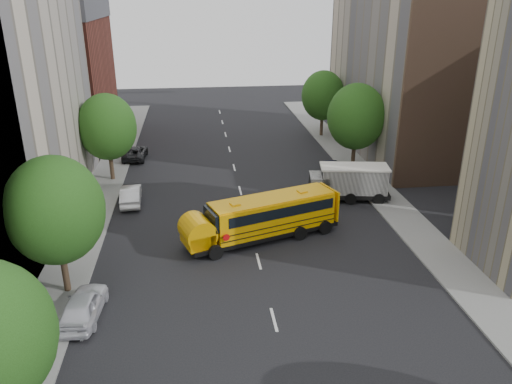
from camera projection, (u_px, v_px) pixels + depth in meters
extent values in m
plane|color=black|center=(255.00, 246.00, 32.81)|extent=(120.00, 120.00, 0.00)
cube|color=slate|center=(89.00, 222.00, 36.06)|extent=(3.00, 80.00, 0.12)
cube|color=slate|center=(394.00, 207.00, 38.73)|extent=(3.00, 80.00, 0.12)
cube|color=silver|center=(240.00, 191.00, 42.02)|extent=(0.15, 64.00, 0.01)
cube|color=maroon|center=(59.00, 82.00, 54.09)|extent=(10.00, 15.00, 13.00)
cube|color=#B7A78E|center=(408.00, 62.00, 49.97)|extent=(10.00, 22.00, 18.00)
cube|color=brown|center=(464.00, 80.00, 39.84)|extent=(10.10, 0.30, 18.00)
cylinder|color=#38281C|center=(65.00, 269.00, 27.32)|extent=(0.36, 0.36, 2.88)
ellipsoid|color=#1E4412|center=(55.00, 210.00, 26.01)|extent=(5.12, 5.12, 5.89)
cylinder|color=#38281C|center=(111.00, 165.00, 43.91)|extent=(0.36, 0.36, 2.81)
ellipsoid|color=#1E4412|center=(107.00, 127.00, 42.63)|extent=(4.99, 4.99, 5.74)
cylinder|color=#38281C|center=(353.00, 155.00, 46.43)|extent=(0.36, 0.36, 2.95)
ellipsoid|color=#1E4412|center=(356.00, 117.00, 45.09)|extent=(5.25, 5.25, 6.04)
cylinder|color=#38281C|center=(322.00, 124.00, 57.52)|extent=(0.36, 0.36, 2.74)
ellipsoid|color=#1E4412|center=(323.00, 95.00, 56.28)|extent=(4.86, 4.86, 5.59)
cube|color=black|center=(263.00, 232.00, 33.65)|extent=(10.75, 5.67, 0.28)
cube|color=#EEA404|center=(271.00, 213.00, 33.46)|extent=(8.77, 4.96, 2.16)
cube|color=#EEA404|center=(202.00, 237.00, 31.68)|extent=(2.30, 2.59, 0.94)
cube|color=black|center=(216.00, 218.00, 31.66)|extent=(1.14, 2.20, 1.13)
cube|color=#EEA404|center=(272.00, 198.00, 33.05)|extent=(8.71, 4.78, 0.13)
cube|color=black|center=(274.00, 206.00, 33.36)|extent=(8.08, 4.77, 0.71)
cube|color=black|center=(271.00, 223.00, 33.74)|extent=(8.79, 5.01, 0.06)
cube|color=black|center=(271.00, 218.00, 33.60)|extent=(8.79, 5.01, 0.06)
cube|color=#EEA404|center=(325.00, 202.00, 35.20)|extent=(0.89, 2.27, 2.16)
cube|color=#EEA404|center=(237.00, 204.00, 31.98)|extent=(0.72, 0.72, 0.09)
cube|color=#EEA404|center=(300.00, 192.00, 33.90)|extent=(0.72, 0.72, 0.09)
cylinder|color=#EEA404|center=(202.00, 230.00, 31.50)|extent=(2.57, 2.69, 1.98)
cylinder|color=red|center=(229.00, 236.00, 31.03)|extent=(0.46, 0.19, 0.47)
cylinder|color=black|center=(219.00, 251.00, 31.19)|extent=(0.98, 0.57, 0.94)
cylinder|color=black|center=(205.00, 236.00, 33.16)|extent=(0.98, 0.57, 0.94)
cylinder|color=black|center=(298.00, 233.00, 33.53)|extent=(0.98, 0.57, 0.94)
cylinder|color=black|center=(281.00, 220.00, 35.49)|extent=(0.98, 0.57, 0.94)
cylinder|color=black|center=(322.00, 228.00, 34.29)|extent=(0.98, 0.57, 0.94)
cylinder|color=black|center=(304.00, 215.00, 36.26)|extent=(0.98, 0.57, 0.94)
cube|color=black|center=(346.00, 193.00, 40.06)|extent=(6.93, 3.28, 0.33)
cube|color=silver|center=(354.00, 179.00, 39.60)|extent=(5.38, 2.92, 2.00)
cube|color=silver|center=(316.00, 183.00, 39.84)|extent=(1.88, 2.33, 1.33)
cube|color=silver|center=(355.00, 167.00, 39.21)|extent=(5.62, 3.06, 0.13)
cylinder|color=black|center=(317.00, 199.00, 39.15)|extent=(0.96, 0.43, 0.93)
cylinder|color=black|center=(315.00, 188.00, 41.21)|extent=(0.96, 0.43, 0.93)
cylinder|color=black|center=(351.00, 199.00, 39.05)|extent=(0.96, 0.43, 0.93)
cylinder|color=black|center=(347.00, 189.00, 41.11)|extent=(0.96, 0.43, 0.93)
cylinder|color=black|center=(382.00, 200.00, 38.97)|extent=(0.96, 0.43, 0.93)
cylinder|color=black|center=(377.00, 189.00, 41.02)|extent=(0.96, 0.43, 0.93)
imported|color=silver|center=(83.00, 306.00, 25.33)|extent=(2.09, 4.46, 1.48)
imported|color=white|center=(131.00, 195.00, 39.26)|extent=(1.75, 4.38, 1.42)
imported|color=black|center=(135.00, 153.00, 49.83)|extent=(2.31, 4.70, 1.28)
imported|color=#303254|center=(338.00, 172.00, 44.05)|extent=(2.12, 4.75, 1.59)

